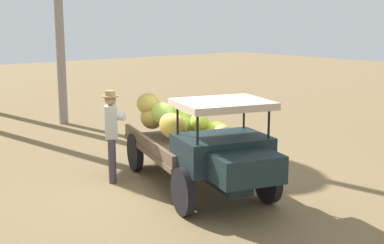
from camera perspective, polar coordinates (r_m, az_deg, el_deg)
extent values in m
plane|color=olive|center=(9.98, 0.03, -7.41)|extent=(60.00, 60.00, 0.00)
cube|color=black|center=(10.16, 0.22, -4.39)|extent=(3.96, 1.54, 0.16)
cylinder|color=black|center=(9.28, 8.30, -6.36)|extent=(0.81, 0.36, 0.80)
cylinder|color=black|center=(8.61, -0.99, -7.66)|extent=(0.81, 0.36, 0.80)
cylinder|color=black|center=(11.68, 1.29, -2.57)|extent=(0.81, 0.36, 0.80)
cylinder|color=black|center=(11.15, -6.27, -3.30)|extent=(0.81, 0.36, 0.80)
cube|color=brown|center=(10.52, -0.73, -2.83)|extent=(3.36, 2.49, 0.10)
cube|color=brown|center=(10.80, 3.22, -1.61)|extent=(2.90, 0.91, 0.22)
cube|color=brown|center=(10.22, -4.90, -2.37)|extent=(2.90, 0.91, 0.22)
cube|color=black|center=(8.93, 3.31, -3.26)|extent=(1.48, 1.77, 0.55)
cube|color=black|center=(8.17, 6.06, -5.08)|extent=(0.97, 1.22, 0.44)
cylinder|color=black|center=(8.73, 8.43, 0.01)|extent=(0.04, 0.04, 0.55)
cylinder|color=black|center=(8.15, 0.61, -0.67)|extent=(0.04, 0.04, 0.55)
cylinder|color=black|center=(9.48, 5.72, 0.96)|extent=(0.04, 0.04, 0.55)
cylinder|color=black|center=(8.96, -1.60, 0.40)|extent=(0.04, 0.04, 0.55)
cube|color=#C9B596|center=(8.76, 3.37, 1.97)|extent=(1.59, 1.80, 0.12)
ellipsoid|color=#B3D039|center=(10.38, 2.57, -1.30)|extent=(0.77, 0.71, 0.60)
ellipsoid|color=gold|center=(11.16, 0.03, 1.07)|extent=(0.78, 0.68, 0.52)
ellipsoid|color=gold|center=(9.56, -2.12, -0.48)|extent=(0.67, 0.50, 0.58)
ellipsoid|color=#90B93C|center=(10.62, -1.43, -0.18)|extent=(0.79, 0.75, 0.53)
ellipsoid|color=tan|center=(9.81, 3.49, -1.62)|extent=(0.68, 0.68, 0.56)
ellipsoid|color=gold|center=(11.34, -4.84, 2.01)|extent=(0.65, 0.61, 0.54)
ellipsoid|color=#B0C444|center=(10.98, -1.29, 0.80)|extent=(0.70, 0.60, 0.55)
ellipsoid|color=#BDC34A|center=(11.23, -2.51, 0.17)|extent=(0.55, 0.63, 0.62)
ellipsoid|color=#A5CA49|center=(10.66, -3.22, 0.90)|extent=(0.63, 0.39, 0.49)
ellipsoid|color=#A7C737|center=(10.15, 0.79, 0.11)|extent=(0.72, 0.74, 0.46)
ellipsoid|color=#92B340|center=(10.75, -2.24, 0.07)|extent=(0.74, 0.68, 0.59)
ellipsoid|color=gold|center=(11.36, -4.47, 0.43)|extent=(0.58, 0.48, 0.52)
ellipsoid|color=gold|center=(10.61, 0.92, -0.32)|extent=(0.55, 0.56, 0.47)
ellipsoid|color=gold|center=(11.00, -2.53, 0.12)|extent=(0.58, 0.61, 0.48)
cylinder|color=#3F3945|center=(10.59, -8.78, -3.90)|extent=(0.15, 0.15, 0.90)
cylinder|color=#3F3945|center=(10.34, -8.74, -4.27)|extent=(0.15, 0.15, 0.90)
cube|color=#B2B7AB|center=(10.29, -8.89, 0.06)|extent=(0.47, 0.40, 0.65)
cylinder|color=#B2B7AB|center=(10.37, -8.37, 0.71)|extent=(0.17, 0.41, 0.10)
cylinder|color=#B2B7AB|center=(10.18, -8.32, 0.51)|extent=(0.41, 0.25, 0.10)
sphere|color=#A57252|center=(10.22, -8.96, 2.45)|extent=(0.22, 0.22, 0.22)
cylinder|color=olive|center=(10.21, -8.97, 2.81)|extent=(0.34, 0.34, 0.02)
cylinder|color=olive|center=(10.20, -8.98, 3.15)|extent=(0.20, 0.20, 0.10)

